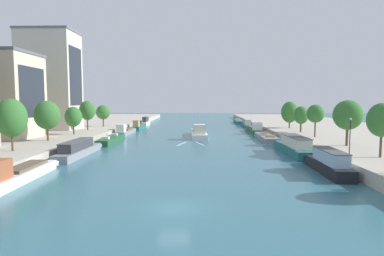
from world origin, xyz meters
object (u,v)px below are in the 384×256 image
(tree_left_distant, at_px, (47,115))
(tree_right_midway, at_px, (316,114))
(moored_boat_right_second, at_px, (247,125))
(moored_boat_left_near, at_px, (78,149))
(tree_left_midway, at_px, (87,111))
(tree_left_second, at_px, (103,112))
(barge_midriver, at_px, (199,133))
(moored_boat_right_end, at_px, (255,129))
(tree_left_nearest, at_px, (11,118))
(tree_right_end_of_row, at_px, (301,115))
(moored_boat_right_gap_after, at_px, (266,137))
(tree_right_nearest, at_px, (290,112))
(tree_left_end_of_row, at_px, (73,117))
(moored_boat_left_far, at_px, (111,139))
(moored_boat_right_downstream, at_px, (239,122))
(moored_boat_right_far, at_px, (329,163))
(lamppost_right_bank, at_px, (350,135))
(tree_right_third, at_px, (382,120))
(tree_right_past_mid, at_px, (348,115))
(moored_boat_left_gap_after, at_px, (18,173))
(moored_boat_left_end, at_px, (146,122))
(moored_boat_left_lone, at_px, (139,126))
(moored_boat_right_lone, at_px, (294,146))
(moored_boat_left_second, at_px, (125,131))

(tree_left_distant, distance_m, tree_right_midway, 49.37)
(moored_boat_right_second, bearing_deg, moored_boat_left_near, -121.78)
(tree_left_midway, bearing_deg, tree_left_second, 87.46)
(barge_midriver, bearing_deg, tree_left_distant, -142.36)
(tree_right_midway, bearing_deg, moored_boat_right_end, 106.87)
(moored_boat_left_near, relative_size, tree_left_nearest, 2.05)
(moored_boat_left_near, height_order, tree_right_end_of_row, tree_right_end_of_row)
(moored_boat_right_gap_after, height_order, tree_right_nearest, tree_right_nearest)
(tree_right_midway, distance_m, tree_right_end_of_row, 9.56)
(moored_boat_left_near, height_order, tree_left_end_of_row, tree_left_end_of_row)
(tree_left_second, bearing_deg, moored_boat_left_far, -68.91)
(moored_boat_right_end, bearing_deg, tree_left_nearest, -133.57)
(barge_midriver, distance_m, tree_left_nearest, 41.34)
(tree_left_distant, relative_size, tree_right_end_of_row, 1.21)
(barge_midriver, height_order, tree_right_end_of_row, tree_right_end_of_row)
(tree_right_end_of_row, bearing_deg, tree_left_nearest, -150.09)
(barge_midriver, bearing_deg, moored_boat_right_downstream, 72.35)
(tree_right_end_of_row, xyz_separation_m, tree_right_nearest, (0.61, 11.27, 0.27))
(moored_boat_right_far, height_order, moored_boat_right_gap_after, moored_boat_right_far)
(moored_boat_left_far, distance_m, tree_left_nearest, 23.77)
(tree_right_midway, bearing_deg, tree_left_end_of_row, 175.98)
(tree_left_end_of_row, distance_m, lamppost_right_bank, 51.55)
(tree_right_third, relative_size, tree_right_past_mid, 0.95)
(moored_boat_right_far, bearing_deg, tree_left_second, 131.28)
(moored_boat_left_far, distance_m, tree_left_second, 22.36)
(moored_boat_right_second, distance_m, tree_right_third, 64.74)
(barge_midriver, bearing_deg, lamppost_right_bank, -61.39)
(tree_left_second, xyz_separation_m, lamppost_right_bank, (45.14, -45.32, -1.19))
(moored_boat_left_gap_after, height_order, tree_right_past_mid, tree_right_past_mid)
(moored_boat_left_gap_after, bearing_deg, tree_left_second, 97.52)
(moored_boat_right_second, bearing_deg, tree_left_distant, -130.51)
(tree_right_end_of_row, bearing_deg, tree_right_past_mid, -88.85)
(moored_boat_right_second, distance_m, tree_left_end_of_row, 56.79)
(moored_boat_left_near, bearing_deg, tree_right_third, -12.36)
(moored_boat_left_end, relative_size, tree_right_end_of_row, 1.81)
(moored_boat_right_gap_after, bearing_deg, moored_boat_left_lone, 143.07)
(tree_left_nearest, distance_m, lamppost_right_bank, 45.09)
(moored_boat_left_near, relative_size, moored_boat_right_second, 1.19)
(moored_boat_right_gap_after, distance_m, tree_left_end_of_row, 41.70)
(moored_boat_right_lone, relative_size, tree_right_third, 2.26)
(moored_boat_right_second, distance_m, tree_left_second, 45.56)
(moored_boat_left_gap_after, distance_m, tree_left_nearest, 13.50)
(tree_left_end_of_row, distance_m, tree_left_midway, 9.72)
(barge_midriver, distance_m, moored_boat_right_second, 32.50)
(barge_midriver, relative_size, moored_boat_right_far, 1.53)
(tree_right_third, bearing_deg, tree_left_second, 136.76)
(moored_boat_left_end, bearing_deg, moored_boat_left_second, -90.05)
(tree_right_end_of_row, relative_size, tree_right_nearest, 0.85)
(tree_right_nearest, bearing_deg, moored_boat_left_end, 146.13)
(tree_right_past_mid, bearing_deg, moored_boat_left_near, -178.45)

